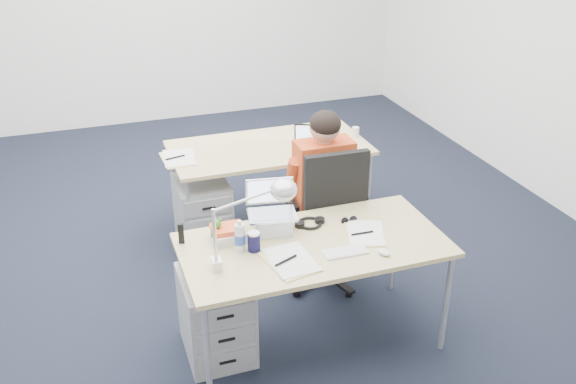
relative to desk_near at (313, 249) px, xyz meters
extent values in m
plane|color=black|center=(-0.24, 0.99, -0.68)|extent=(7.00, 7.00, 0.00)
cube|color=white|center=(-0.24, 4.49, 0.72)|extent=(6.00, 0.02, 2.80)
cube|color=tan|center=(0.00, 0.00, 0.03)|extent=(1.60, 0.80, 0.03)
cylinder|color=#B7BABC|center=(-0.75, -0.35, -0.33)|extent=(0.04, 0.04, 0.70)
cylinder|color=#B7BABC|center=(0.75, -0.35, -0.33)|extent=(0.04, 0.04, 0.70)
cylinder|color=#B7BABC|center=(-0.75, 0.35, -0.33)|extent=(0.04, 0.04, 0.70)
cylinder|color=#B7BABC|center=(0.75, 0.35, -0.33)|extent=(0.04, 0.04, 0.70)
cube|color=tan|center=(0.20, 1.54, 0.03)|extent=(1.60, 0.80, 0.03)
cylinder|color=#B7BABC|center=(-0.55, 1.19, -0.33)|extent=(0.04, 0.04, 0.70)
cylinder|color=#B7BABC|center=(0.95, 1.19, -0.33)|extent=(0.04, 0.04, 0.70)
cylinder|color=#B7BABC|center=(-0.55, 1.89, -0.33)|extent=(0.04, 0.04, 0.70)
cylinder|color=#B7BABC|center=(0.95, 1.89, -0.33)|extent=(0.04, 0.04, 0.70)
cylinder|color=black|center=(0.33, 0.67, -0.42)|extent=(0.05, 0.05, 0.43)
cube|color=black|center=(0.33, 0.67, -0.19)|extent=(0.48, 0.48, 0.07)
cube|color=black|center=(0.33, 0.43, 0.15)|extent=(0.45, 0.07, 0.53)
cube|color=#C3431B|center=(0.33, 0.68, 0.13)|extent=(0.40, 0.21, 0.55)
sphere|color=tan|center=(0.33, 0.68, 0.51)|extent=(0.21, 0.21, 0.21)
cube|color=#AEB1B4|center=(-0.60, 0.09, -0.41)|extent=(0.40, 0.50, 0.55)
cube|color=#AEB1B4|center=(-0.40, 1.43, -0.41)|extent=(0.40, 0.50, 0.55)
cube|color=white|center=(0.14, -0.17, 0.05)|extent=(0.26, 0.11, 0.01)
ellipsoid|color=white|center=(0.34, -0.26, 0.06)|extent=(0.08, 0.10, 0.03)
cylinder|color=#13123A|center=(-0.36, 0.04, 0.11)|extent=(0.09, 0.09, 0.12)
cylinder|color=silver|center=(-0.44, 0.06, 0.15)|extent=(0.08, 0.08, 0.20)
cube|color=silver|center=(-0.48, 0.20, 0.09)|extent=(0.22, 0.17, 0.09)
cube|color=black|center=(-0.75, 0.26, 0.11)|extent=(0.04, 0.03, 0.13)
cube|color=#EACA87|center=(-0.21, -0.16, 0.05)|extent=(0.28, 0.37, 0.01)
cube|color=#EACA87|center=(0.34, -0.01, 0.05)|extent=(0.30, 0.36, 0.01)
cylinder|color=white|center=(0.95, 1.50, 0.09)|extent=(0.07, 0.07, 0.09)
cube|color=white|center=(-0.54, 1.52, 0.05)|extent=(0.25, 0.35, 0.01)
camera|label=1|loc=(-1.22, -3.08, 2.04)|focal=40.00mm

